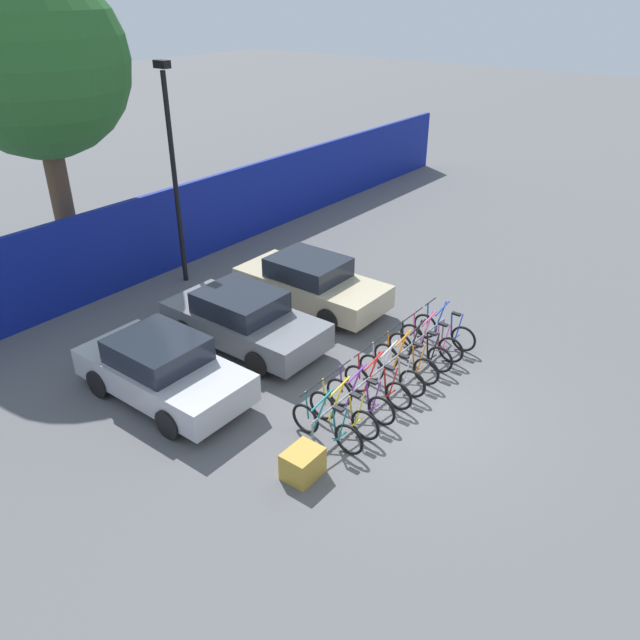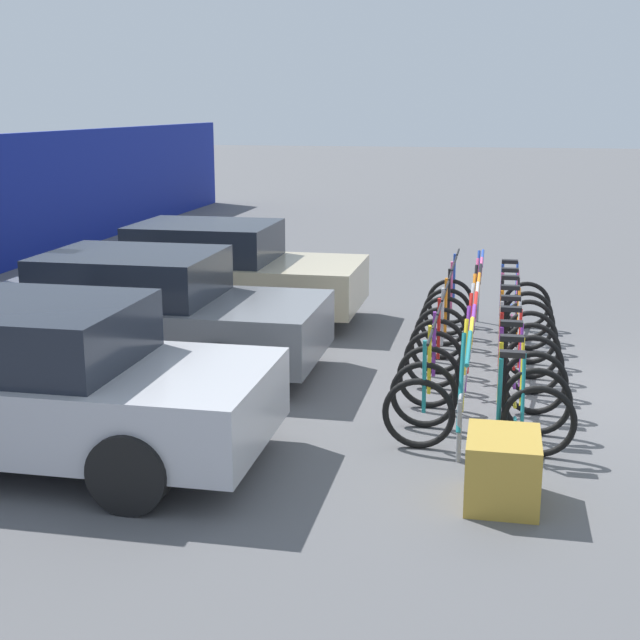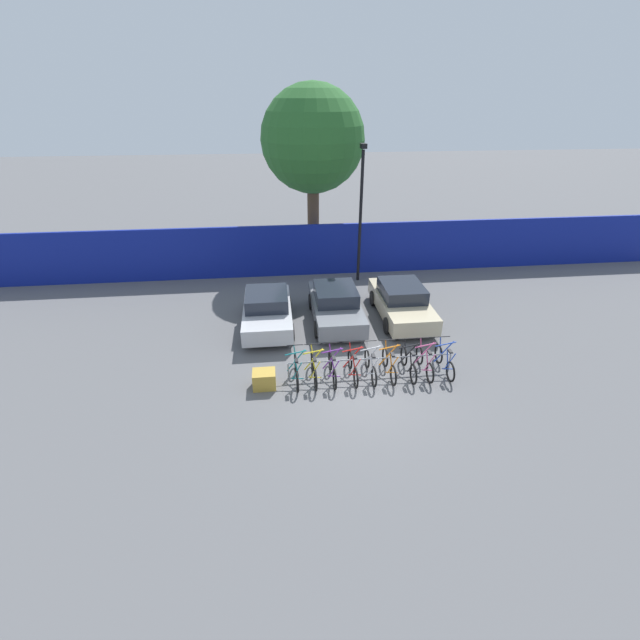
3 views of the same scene
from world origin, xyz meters
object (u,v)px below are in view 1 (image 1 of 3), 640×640
at_px(bicycle_red, 377,385).
at_px(bicycle_orange, 406,362).
at_px(bicycle_teal, 327,427).
at_px(bicycle_yellow, 343,413).
at_px(car_grey, 243,319).
at_px(bike_rack, 387,366).
at_px(bicycle_silver, 391,374).
at_px(car_silver, 162,369).
at_px(cargo_crate, 303,464).
at_px(lamp_post, 173,166).
at_px(bicycle_pink, 431,341).
at_px(bicycle_blue, 444,331).
at_px(tree_behind_hoarding, 34,64).
at_px(car_beige, 311,283).
at_px(bicycle_purple, 360,399).
at_px(bicycle_black, 420,350).

bearing_deg(bicycle_red, bicycle_orange, 2.35).
bearing_deg(bicycle_teal, bicycle_yellow, 2.52).
relative_size(bicycle_teal, car_grey, 0.41).
height_order(bike_rack, bicycle_silver, bicycle_silver).
bearing_deg(car_silver, bicycle_teal, -76.61).
bearing_deg(cargo_crate, lamp_post, 61.40).
bearing_deg(bicycle_pink, bicycle_blue, 1.17).
relative_size(car_silver, lamp_post, 0.64).
distance_m(bicycle_yellow, tree_behind_hoarding, 12.23).
bearing_deg(cargo_crate, car_silver, 88.26).
bearing_deg(car_grey, bicycle_yellow, -107.59).
bearing_deg(car_beige, car_silver, -177.82).
xyz_separation_m(bicycle_red, car_grey, (0.00, 3.91, 0.31)).
bearing_deg(bicycle_pink, cargo_crate, -176.35).
xyz_separation_m(bicycle_purple, lamp_post, (2.33, 7.97, 3.07)).
relative_size(bicycle_teal, bicycle_black, 1.00).
height_order(bicycle_yellow, bicycle_blue, same).
bearing_deg(bicycle_black, bicycle_blue, 1.63).
xyz_separation_m(bike_rack, bicycle_pink, (1.74, -0.15, -0.13)).
xyz_separation_m(car_silver, car_grey, (2.67, 0.19, 0.00)).
bearing_deg(lamp_post, car_silver, -135.60).
bearing_deg(tree_behind_hoarding, bicycle_pink, -76.63).
bearing_deg(bike_rack, bicycle_purple, -173.27).
bearing_deg(car_beige, tree_behind_hoarding, 112.75).
relative_size(bicycle_red, bicycle_blue, 1.00).
distance_m(bicycle_black, car_beige, 4.02).
bearing_deg(car_grey, bicycle_teal, -114.61).
height_order(bicycle_purple, bicycle_orange, same).
bearing_deg(bike_rack, cargo_crate, -173.78).
distance_m(bicycle_red, bicycle_silver, 0.57).
height_order(lamp_post, cargo_crate, lamp_post).
height_order(bicycle_teal, car_grey, car_grey).
xyz_separation_m(bicycle_purple, bicycle_orange, (1.83, 0.00, 0.00)).
bearing_deg(cargo_crate, car_grey, 55.91).
bearing_deg(tree_behind_hoarding, bicycle_yellow, -95.41).
height_order(bicycle_silver, car_silver, car_silver).
distance_m(bicycle_red, tree_behind_hoarding, 12.19).
xyz_separation_m(bicycle_teal, bicycle_orange, (2.96, 0.00, 0.00)).
xyz_separation_m(bicycle_orange, cargo_crate, (-3.97, -0.22, -0.10)).
relative_size(bicycle_teal, bicycle_blue, 1.00).
bearing_deg(bicycle_orange, lamp_post, 82.52).
bearing_deg(bicycle_black, bicycle_teal, -178.37).
bearing_deg(bicycle_blue, lamp_post, 96.84).
height_order(bike_rack, bicycle_purple, bicycle_purple).
relative_size(bicycle_red, bicycle_pink, 1.00).
xyz_separation_m(bicycle_silver, bicycle_orange, (0.61, 0.00, 0.00)).
relative_size(bicycle_yellow, bicycle_pink, 1.00).
distance_m(bicycle_yellow, car_beige, 5.53).
relative_size(bicycle_red, car_beige, 0.40).
distance_m(bicycle_silver, car_silver, 4.94).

